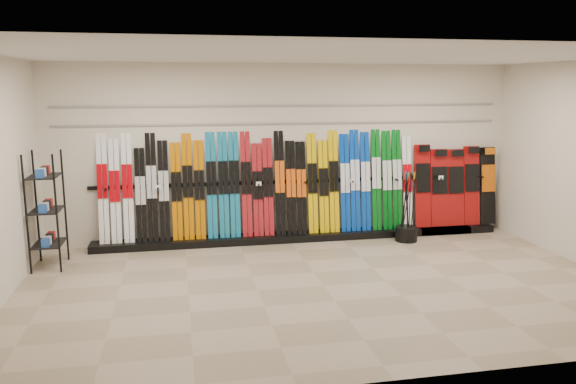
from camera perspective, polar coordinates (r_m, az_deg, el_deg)
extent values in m
plane|color=gray|center=(7.61, 3.64, -9.48)|extent=(8.00, 8.00, 0.00)
plane|color=beige|center=(9.64, -0.07, 4.03)|extent=(8.00, 0.00, 8.00)
plane|color=silver|center=(7.15, 3.93, 13.71)|extent=(8.00, 8.00, 0.00)
cube|color=black|center=(9.75, 1.49, -4.53)|extent=(8.00, 0.40, 0.12)
cube|color=white|center=(9.48, -18.32, 0.50)|extent=(0.17, 0.30, 1.83)
cube|color=white|center=(9.46, -17.16, 0.06)|extent=(0.17, 0.28, 1.67)
cube|color=white|center=(9.44, -15.98, 0.52)|extent=(0.17, 0.30, 1.80)
cube|color=black|center=(9.43, -14.75, -0.31)|extent=(0.17, 0.26, 1.52)
cube|color=black|center=(9.41, -13.67, 0.47)|extent=(0.17, 0.29, 1.76)
cube|color=black|center=(9.41, -12.50, 0.12)|extent=(0.17, 0.27, 1.63)
cube|color=#C76900|center=(9.41, -11.26, 0.05)|extent=(0.17, 0.27, 1.60)
cube|color=#C76900|center=(9.41, -10.14, 0.54)|extent=(0.17, 0.29, 1.74)
cube|color=#C76900|center=(9.41, -8.98, 0.22)|extent=(0.17, 0.27, 1.62)
cube|color=#14739C|center=(9.42, -7.79, 0.88)|extent=(0.17, 0.30, 1.82)
cube|color=#14739C|center=(9.43, -6.59, 0.92)|extent=(0.17, 0.30, 1.82)
cube|color=#14739C|center=(9.45, -5.47, 0.98)|extent=(0.17, 0.30, 1.83)
cube|color=#A9171F|center=(9.47, -4.27, 0.90)|extent=(0.17, 0.30, 1.79)
cube|color=#A9171F|center=(9.50, -3.10, 0.22)|extent=(0.17, 0.26, 1.56)
cube|color=#A9171F|center=(9.52, -2.04, 0.52)|extent=(0.17, 0.28, 1.64)
cube|color=black|center=(9.56, -0.85, 1.03)|extent=(0.17, 0.30, 1.79)
cube|color=black|center=(9.59, 0.30, 0.45)|extent=(0.17, 0.27, 1.59)
cube|color=black|center=(9.63, 1.36, 0.43)|extent=(0.17, 0.26, 1.57)
cube|color=#EDC003|center=(9.68, 2.49, 0.90)|extent=(0.17, 0.29, 1.71)
cube|color=#EDC003|center=(9.72, 3.63, 0.55)|extent=(0.17, 0.27, 1.58)
cube|color=#EDC003|center=(9.77, 4.67, 1.10)|extent=(0.17, 0.29, 1.76)
cube|color=#073EB4|center=(9.83, 5.81, 0.93)|extent=(0.17, 0.28, 1.69)
cube|color=#073EB4|center=(9.88, 6.81, 1.22)|extent=(0.17, 0.30, 1.77)
cube|color=#073EB4|center=(9.94, 7.88, 1.08)|extent=(0.17, 0.29, 1.71)
cube|color=#076517|center=(10.01, 8.94, 1.41)|extent=(0.17, 0.30, 1.82)
cube|color=#076517|center=(10.08, 10.01, 1.19)|extent=(0.17, 0.29, 1.73)
cube|color=#076517|center=(10.15, 11.01, 1.27)|extent=(0.17, 0.29, 1.75)
cube|color=white|center=(10.23, 12.02, 0.95)|extent=(0.17, 0.27, 1.62)
cube|color=#990C0C|center=(10.35, 13.52, 0.60)|extent=(0.30, 0.23, 1.48)
cube|color=#990C0C|center=(10.49, 15.11, 0.41)|extent=(0.32, 0.22, 1.39)
cube|color=#990C0C|center=(10.64, 16.66, 0.44)|extent=(0.32, 0.22, 1.38)
cube|color=#990C0C|center=(10.79, 18.16, 0.63)|extent=(0.30, 0.22, 1.43)
cube|color=black|center=(10.95, 19.62, 0.61)|extent=(0.29, 0.22, 1.40)
cube|color=black|center=(8.86, -23.34, -1.71)|extent=(0.40, 0.60, 1.70)
cylinder|color=black|center=(9.87, 11.93, -4.18)|extent=(0.38, 0.38, 0.25)
cylinder|color=black|center=(9.69, 11.61, -1.49)|extent=(0.03, 0.07, 1.18)
cylinder|color=black|center=(9.80, 11.73, -1.37)|extent=(0.09, 0.16, 1.17)
cylinder|color=black|center=(9.78, 11.75, -1.40)|extent=(0.10, 0.08, 1.18)
cylinder|color=black|center=(9.63, 11.92, -1.58)|extent=(0.12, 0.13, 1.17)
cylinder|color=black|center=(9.68, 12.05, -1.53)|extent=(0.16, 0.14, 1.17)
cylinder|color=black|center=(9.75, 12.59, -1.46)|extent=(0.05, 0.08, 1.18)
cylinder|color=black|center=(9.74, 11.99, -1.45)|extent=(0.04, 0.15, 1.17)
cylinder|color=black|center=(9.86, 12.27, -1.32)|extent=(0.08, 0.13, 1.18)
cylinder|color=black|center=(9.74, 11.98, -1.45)|extent=(0.15, 0.05, 1.17)
cube|color=gray|center=(9.58, -0.05, 6.98)|extent=(7.60, 0.02, 0.03)
cube|color=gray|center=(9.56, -0.05, 8.78)|extent=(7.60, 0.02, 0.03)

